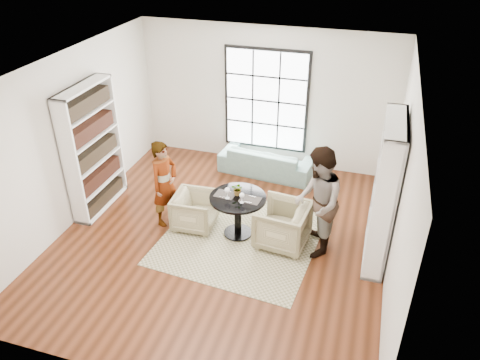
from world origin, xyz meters
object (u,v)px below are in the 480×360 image
(sofa, at_px, (266,161))
(wine_glass_right, at_px, (242,196))
(pedestal_table, at_px, (238,207))
(flower_centerpiece, at_px, (238,189))
(armchair_right, at_px, (282,225))
(person_right, at_px, (318,202))
(wine_glass_left, at_px, (227,191))
(armchair_left, at_px, (195,211))
(person_left, at_px, (165,183))

(sofa, bearing_deg, wine_glass_right, 99.84)
(pedestal_table, height_order, flower_centerpiece, flower_centerpiece)
(wine_glass_right, relative_size, flower_centerpiece, 0.84)
(sofa, distance_m, wine_glass_right, 2.51)
(armchair_right, distance_m, flower_centerpiece, 0.96)
(sofa, bearing_deg, pedestal_table, 97.23)
(sofa, distance_m, flower_centerpiece, 2.29)
(wine_glass_right, bearing_deg, person_right, 5.18)
(pedestal_table, height_order, armchair_right, pedestal_table)
(armchair_right, xyz_separation_m, wine_glass_right, (-0.68, -0.11, 0.52))
(armchair_right, height_order, wine_glass_left, wine_glass_left)
(pedestal_table, relative_size, armchair_right, 1.15)
(pedestal_table, bearing_deg, armchair_left, 179.69)
(armchair_left, relative_size, armchair_right, 0.86)
(sofa, height_order, wine_glass_left, wine_glass_left)
(pedestal_table, distance_m, armchair_right, 0.81)
(wine_glass_left, bearing_deg, armchair_right, 3.53)
(wine_glass_left, xyz_separation_m, wine_glass_right, (0.27, -0.05, -0.02))
(sofa, bearing_deg, flower_centerpiece, 96.76)
(wine_glass_left, bearing_deg, wine_glass_right, -11.02)
(pedestal_table, relative_size, person_right, 0.52)
(armchair_left, height_order, flower_centerpiece, flower_centerpiece)
(sofa, xyz_separation_m, wine_glass_right, (0.18, -2.42, 0.62))
(armchair_right, relative_size, flower_centerpiece, 3.76)
(flower_centerpiece, bearing_deg, armchair_left, -175.44)
(sofa, distance_m, person_left, 2.66)
(pedestal_table, relative_size, wine_glass_right, 5.12)
(flower_centerpiece, bearing_deg, armchair_right, -7.05)
(pedestal_table, xyz_separation_m, person_left, (-1.35, 0.00, 0.24))
(sofa, height_order, person_left, person_left)
(wine_glass_right, bearing_deg, armchair_right, 9.34)
(person_left, bearing_deg, pedestal_table, -72.97)
(sofa, bearing_deg, armchair_right, 115.91)
(sofa, bearing_deg, person_right, 126.91)
(flower_centerpiece, bearing_deg, person_left, -177.32)
(armchair_left, bearing_deg, wine_glass_right, -102.17)
(pedestal_table, bearing_deg, person_left, 179.82)
(wine_glass_left, bearing_deg, person_left, 175.38)
(wine_glass_right, bearing_deg, pedestal_table, 128.34)
(sofa, height_order, armchair_left, armchair_left)
(person_right, bearing_deg, wine_glass_left, -99.53)
(armchair_left, relative_size, flower_centerpiece, 3.24)
(pedestal_table, relative_size, armchair_left, 1.33)
(pedestal_table, distance_m, wine_glass_left, 0.41)
(wine_glass_left, bearing_deg, person_right, 2.24)
(armchair_right, relative_size, wine_glass_right, 4.46)
(wine_glass_right, bearing_deg, flower_centerpiece, 122.50)
(flower_centerpiece, bearing_deg, sofa, 91.09)
(wine_glass_left, height_order, flower_centerpiece, flower_centerpiece)
(person_left, distance_m, wine_glass_right, 1.48)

